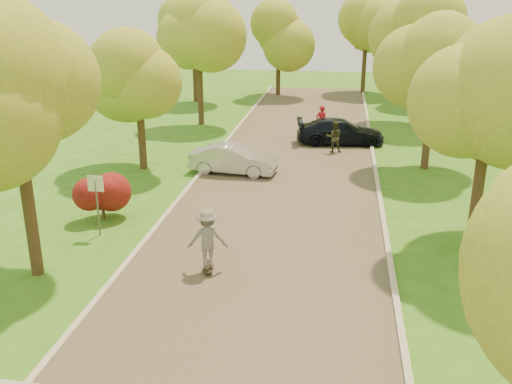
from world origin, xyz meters
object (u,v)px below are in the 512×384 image
Objects in this scene: street_sign at (96,193)px; silver_sedan at (233,159)px; person_olive at (334,137)px; skateboarder at (208,238)px; person_striped at (321,122)px; dark_sedan at (340,131)px; longboard at (208,267)px.

silver_sedan is (3.23, 7.87, -0.90)m from street_sign.
person_olive is (7.80, 12.34, -0.73)m from street_sign.
skateboarder reaches higher than person_striped.
street_sign is at bearing 51.02° from person_olive.
person_olive is at bearing 164.40° from dark_sedan.
silver_sedan is 2.15× the size of person_striped.
street_sign is at bearing 163.52° from silver_sedan.
silver_sedan is 7.99m from dark_sedan.
longboard is 14.79m from person_olive.
skateboarder reaches higher than longboard.
street_sign reaches higher than skateboarder.
person_olive reaches higher than longboard.
person_striped is at bearing -82.27° from person_olive.
dark_sedan is 2.57× the size of person_striped.
silver_sedan is at bearing 136.01° from dark_sedan.
street_sign reaches higher than longboard.
skateboarder is 0.98× the size of person_striped.
person_olive is at bearing -114.34° from skateboarder.
silver_sedan is at bearing 37.71° from person_olive.
person_olive is at bearing -39.76° from silver_sedan.
dark_sedan is 2.90× the size of person_olive.
person_olive reaches higher than dark_sedan.
street_sign is 1.17× the size of skateboarder.
silver_sedan is 6.39m from person_olive.
street_sign is 8.55m from silver_sedan.
street_sign is 1.30× the size of person_olive.
street_sign is 17.05m from person_striped.
person_olive is (3.46, 14.36, 0.73)m from longboard.
longboard is at bearing 142.65° from skateboarder.
skateboarder reaches higher than silver_sedan.
person_striped is (3.74, 7.67, 0.28)m from silver_sedan.
skateboarder is (1.11, -9.89, 0.38)m from silver_sedan.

